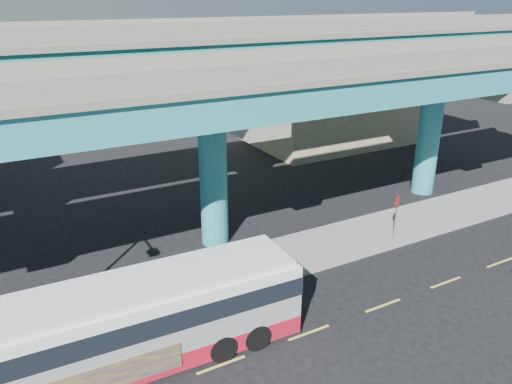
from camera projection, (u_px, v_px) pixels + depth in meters
ground at (305, 329)px, 20.79m from camera, size 120.00×120.00×0.00m
sidewalk at (244, 268)px, 25.25m from camera, size 70.00×4.00×0.15m
lane_markings at (309, 333)px, 20.55m from camera, size 58.00×0.12×0.01m
viaduct at (209, 77)px, 24.84m from camera, size 52.00×12.40×11.70m
building_beige at (329, 104)px, 46.28m from camera, size 14.00×10.23×7.00m
transit_bus at (123, 325)px, 17.97m from camera, size 13.61×3.31×3.47m
stop_sign at (397, 207)px, 27.36m from camera, size 0.71×0.43×2.69m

